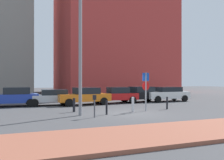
# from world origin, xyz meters

# --- Properties ---
(ground_plane) EXTENTS (120.00, 120.00, 0.00)m
(ground_plane) POSITION_xyz_m (0.00, 0.00, 0.00)
(ground_plane) COLOR #424244
(sidewalk_brick) EXTENTS (40.00, 3.47, 0.14)m
(sidewalk_brick) POSITION_xyz_m (0.00, -6.13, 0.07)
(sidewalk_brick) COLOR #93513D
(sidewalk_brick) RESTS_ON ground
(parked_car_blue) EXTENTS (4.08, 2.11, 1.55)m
(parked_car_blue) POSITION_xyz_m (-6.95, 7.19, 0.80)
(parked_car_blue) COLOR #1E389E
(parked_car_blue) RESTS_ON ground
(parked_car_silver) EXTENTS (4.02, 2.20, 1.34)m
(parked_car_silver) POSITION_xyz_m (-3.89, 7.07, 0.72)
(parked_car_silver) COLOR #B7BABF
(parked_car_silver) RESTS_ON ground
(parked_car_orange) EXTENTS (4.64, 2.35, 1.49)m
(parked_car_orange) POSITION_xyz_m (-1.24, 6.48, 0.76)
(parked_car_orange) COLOR orange
(parked_car_orange) RESTS_ON ground
(parked_car_red) EXTENTS (4.14, 2.02, 1.48)m
(parked_car_red) POSITION_xyz_m (1.91, 6.94, 0.75)
(parked_car_red) COLOR red
(parked_car_red) RESTS_ON ground
(parked_car_black) EXTENTS (4.16, 2.32, 1.50)m
(parked_car_black) POSITION_xyz_m (4.65, 7.20, 0.79)
(parked_car_black) COLOR black
(parked_car_black) RESTS_ON ground
(parked_car_white) EXTENTS (4.56, 1.97, 1.45)m
(parked_car_white) POSITION_xyz_m (7.42, 6.82, 0.77)
(parked_car_white) COLOR white
(parked_car_white) RESTS_ON ground
(parking_sign_post) EXTENTS (0.60, 0.13, 2.64)m
(parking_sign_post) POSITION_xyz_m (1.55, 0.68, 1.66)
(parking_sign_post) COLOR gray
(parking_sign_post) RESTS_ON ground
(parking_meter) EXTENTS (0.18, 0.14, 1.28)m
(parking_meter) POSITION_xyz_m (-2.62, -0.86, 0.84)
(parking_meter) COLOR #4C4C51
(parking_meter) RESTS_ON ground
(street_lamp) EXTENTS (0.70, 0.36, 7.54)m
(street_lamp) POSITION_xyz_m (-3.17, 0.21, 4.40)
(street_lamp) COLOR gray
(street_lamp) RESTS_ON ground
(traffic_bollard_near) EXTENTS (0.12, 0.12, 0.86)m
(traffic_bollard_near) POSITION_xyz_m (-1.57, -0.02, 0.43)
(traffic_bollard_near) COLOR black
(traffic_bollard_near) RESTS_ON ground
(traffic_bollard_mid) EXTENTS (0.13, 0.13, 0.90)m
(traffic_bollard_mid) POSITION_xyz_m (3.53, 1.06, 0.45)
(traffic_bollard_mid) COLOR black
(traffic_bollard_mid) RESTS_ON ground
(traffic_bollard_far) EXTENTS (0.17, 0.17, 0.92)m
(traffic_bollard_far) POSITION_xyz_m (-3.15, 1.98, 0.46)
(traffic_bollard_far) COLOR black
(traffic_bollard_far) RESTS_ON ground
(traffic_bollard_edge) EXTENTS (0.17, 0.17, 1.00)m
(traffic_bollard_edge) POSITION_xyz_m (0.48, 0.52, 0.50)
(traffic_bollard_edge) COLOR #B7B7BC
(traffic_bollard_edge) RESTS_ON ground
(building_colorful_midrise) EXTENTS (18.39, 16.15, 23.97)m
(building_colorful_midrise) POSITION_xyz_m (9.50, 27.28, 11.98)
(building_colorful_midrise) COLOR #BF3833
(building_colorful_midrise) RESTS_ON ground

